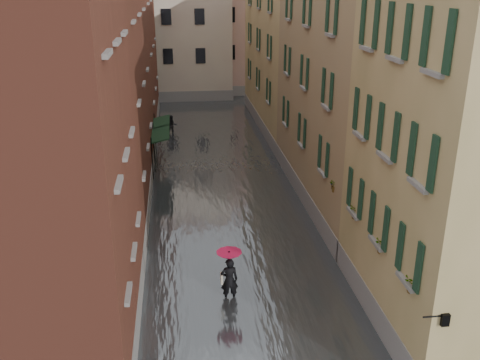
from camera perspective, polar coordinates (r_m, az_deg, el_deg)
ground at (r=20.71m, az=0.98°, el=-12.60°), size 120.00×120.00×0.00m
floodwater at (r=32.25m, az=-2.16°, el=0.34°), size 10.00×60.00×0.20m
building_left_near at (r=16.53m, az=-22.66°, el=1.88°), size 6.00×8.00×13.00m
building_left_mid at (r=26.99m, az=-16.75°, el=8.98°), size 6.00×14.00×12.50m
building_left_far at (r=41.58m, az=-13.61°, el=14.25°), size 6.00×16.00×14.00m
building_right_near at (r=18.67m, az=23.80°, el=1.36°), size 6.00×8.00×11.50m
building_right_mid at (r=28.17m, az=12.96°, el=10.32°), size 6.00×14.00×13.00m
building_right_far at (r=42.54m, az=6.12°, el=13.14°), size 6.00×16.00×11.50m
building_end_cream at (r=55.31m, az=-7.76°, el=15.64°), size 12.00×9.00×13.00m
building_end_pink at (r=57.96m, az=1.54°, el=15.55°), size 10.00×9.00×12.00m
awning_near at (r=32.70m, az=-8.53°, el=4.79°), size 1.09×3.34×2.80m
awning_far at (r=35.32m, az=-8.45°, el=5.99°), size 1.09×2.89×2.80m
wall_lantern at (r=15.48m, az=20.89°, el=-13.65°), size 0.71×0.22×0.35m
window_planters at (r=19.29m, az=13.60°, el=-3.97°), size 0.59×8.58×0.84m
pedestrian_main at (r=19.98m, az=-1.16°, el=-9.77°), size 0.95×0.95×2.06m
pedestrian_far at (r=41.06m, az=-7.28°, el=5.77°), size 0.88×0.73×1.62m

